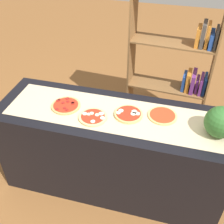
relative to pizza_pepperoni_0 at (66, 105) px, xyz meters
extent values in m
plane|color=brown|center=(0.42, 0.00, -0.92)|extent=(12.00, 12.00, 0.00)
cube|color=black|center=(0.42, 0.00, -0.46)|extent=(2.05, 0.68, 0.91)
cube|color=beige|center=(0.42, 0.00, -0.01)|extent=(1.82, 0.48, 0.00)
cylinder|color=tan|center=(0.00, 0.00, 0.00)|extent=(0.26, 0.26, 0.01)
cylinder|color=red|center=(0.00, 0.00, 0.01)|extent=(0.22, 0.22, 0.00)
cylinder|color=maroon|center=(0.00, 0.05, 0.01)|extent=(0.03, 0.03, 0.00)
cylinder|color=maroon|center=(-0.09, 0.04, 0.01)|extent=(0.03, 0.03, 0.00)
cylinder|color=maroon|center=(0.04, -0.07, 0.01)|extent=(0.03, 0.03, 0.00)
cylinder|color=maroon|center=(-0.03, 0.02, 0.01)|extent=(0.03, 0.03, 0.00)
cylinder|color=maroon|center=(0.05, 0.04, 0.01)|extent=(0.03, 0.03, 0.00)
cylinder|color=maroon|center=(-0.08, 0.05, 0.01)|extent=(0.03, 0.03, 0.00)
cylinder|color=maroon|center=(0.05, 0.03, 0.01)|extent=(0.03, 0.03, 0.00)
cylinder|color=maroon|center=(0.01, -0.05, 0.01)|extent=(0.03, 0.03, 0.00)
cylinder|color=maroon|center=(-0.05, -0.08, 0.01)|extent=(0.03, 0.03, 0.00)
cylinder|color=maroon|center=(-0.02, 0.09, 0.01)|extent=(0.04, 0.04, 0.00)
cylinder|color=#E5C17F|center=(0.28, -0.09, 0.00)|extent=(0.24, 0.24, 0.02)
cylinder|color=red|center=(0.28, -0.09, 0.01)|extent=(0.20, 0.20, 0.00)
cylinder|color=#EFE5CC|center=(0.31, -0.07, 0.01)|extent=(0.03, 0.03, 0.00)
cylinder|color=#EFE5CC|center=(0.20, -0.08, 0.01)|extent=(0.04, 0.04, 0.00)
cylinder|color=#EFE5CC|center=(0.30, -0.16, 0.01)|extent=(0.04, 0.04, 0.00)
cylinder|color=#EFE5CC|center=(0.34, -0.04, 0.01)|extent=(0.05, 0.05, 0.00)
cylinder|color=#EFE5CC|center=(0.37, -0.10, 0.01)|extent=(0.04, 0.04, 0.00)
cylinder|color=#EFE5CC|center=(0.26, -0.06, 0.01)|extent=(0.04, 0.04, 0.00)
cylinder|color=#EFE5CC|center=(0.24, -0.08, 0.01)|extent=(0.03, 0.03, 0.00)
cylinder|color=#DBB26B|center=(0.56, 0.02, 0.00)|extent=(0.24, 0.24, 0.02)
cylinder|color=red|center=(0.56, 0.02, 0.01)|extent=(0.21, 0.21, 0.00)
cylinder|color=#EFE5CC|center=(0.48, 0.00, 0.02)|extent=(0.04, 0.04, 0.00)
cylinder|color=#EFE5CC|center=(0.60, 0.02, 0.02)|extent=(0.05, 0.05, 0.00)
cylinder|color=#EFE5CC|center=(0.49, 0.03, 0.02)|extent=(0.04, 0.04, 0.00)
cylinder|color=#EFE5CC|center=(0.60, 0.05, 0.02)|extent=(0.05, 0.05, 0.00)
cylinder|color=#EFE5CC|center=(0.63, 0.03, 0.02)|extent=(0.04, 0.04, 0.00)
cylinder|color=#DBB26B|center=(0.84, 0.08, 0.00)|extent=(0.25, 0.25, 0.01)
cylinder|color=red|center=(0.84, 0.08, 0.01)|extent=(0.21, 0.21, 0.00)
sphere|color=#2D6628|center=(1.28, -0.03, 0.11)|extent=(0.25, 0.25, 0.25)
cube|color=brown|center=(1.26, 1.07, -0.08)|extent=(0.04, 0.30, 1.69)
cube|color=brown|center=(0.36, 1.13, -0.08)|extent=(0.04, 0.30, 1.69)
cube|color=brown|center=(0.81, 1.10, -0.91)|extent=(0.90, 0.35, 0.02)
cube|color=orange|center=(1.22, 1.07, -0.80)|extent=(0.06, 0.19, 0.20)
cube|color=#2D753D|center=(1.17, 1.08, -0.79)|extent=(0.05, 0.22, 0.22)
cube|color=silver|center=(1.13, 1.08, -0.78)|extent=(0.05, 0.20, 0.24)
cube|color=#753384|center=(1.09, 1.08, -0.78)|extent=(0.04, 0.19, 0.24)
cube|color=#2D753D|center=(1.05, 1.08, -0.79)|extent=(0.05, 0.20, 0.22)
cube|color=brown|center=(0.81, 1.10, -0.35)|extent=(0.90, 0.35, 0.02)
cube|color=#234799|center=(1.23, 1.07, -0.24)|extent=(0.05, 0.21, 0.21)
cube|color=#753384|center=(1.19, 1.07, -0.25)|extent=(0.05, 0.23, 0.20)
cube|color=#753384|center=(1.15, 1.08, -0.26)|extent=(0.04, 0.17, 0.17)
cube|color=#753384|center=(1.10, 1.08, -0.23)|extent=(0.06, 0.24, 0.23)
cube|color=orange|center=(1.04, 1.08, -0.23)|extent=(0.05, 0.20, 0.23)
cube|color=#234799|center=(1.00, 1.09, -0.25)|extent=(0.05, 0.18, 0.19)
cube|color=brown|center=(0.81, 1.10, 0.20)|extent=(0.90, 0.35, 0.02)
cube|color=#47423D|center=(1.23, 1.07, 0.32)|extent=(0.04, 0.20, 0.21)
cube|color=#234799|center=(1.19, 1.07, 0.29)|extent=(0.05, 0.23, 0.16)
cube|color=orange|center=(1.14, 1.08, 0.33)|extent=(0.04, 0.18, 0.24)
cube|color=#47423D|center=(1.10, 1.08, 0.34)|extent=(0.05, 0.21, 0.25)
cube|color=orange|center=(1.05, 1.08, 0.31)|extent=(0.05, 0.20, 0.20)
camera|label=1|loc=(0.90, -1.78, 1.48)|focal=44.61mm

